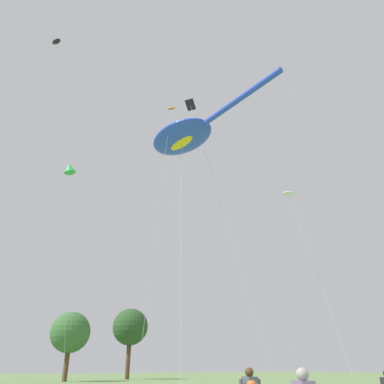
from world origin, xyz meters
TOP-DOWN VIEW (x-y plane):
  - big_show_kite at (3.22, 13.17)m, footprint 3.66×10.96m
  - small_kite_delta_white at (10.82, 11.33)m, footprint 1.06×3.42m
  - small_kite_bird_shape at (4.66, 13.91)m, footprint 3.27×4.43m
  - small_kite_stunt_black at (-5.53, 14.96)m, footprint 2.43×1.07m
  - small_kite_tiny_distant at (-0.27, 28.16)m, footprint 3.43×2.34m
  - small_kite_streamer_purple at (2.16, 13.29)m, footprint 2.05×0.74m
  - tree_oak_left at (20.57, 57.33)m, footprint 5.93×5.93m
  - tree_broad_distant at (8.77, 51.36)m, footprint 5.49×5.49m

SIDE VIEW (x-z plane):
  - tree_broad_distant at x=8.77m, z-range 1.69..10.64m
  - tree_oak_left at x=20.57m, z-range 2.45..13.41m
  - small_kite_delta_white at x=10.82m, z-range 6.10..18.92m
  - big_show_kite at x=3.22m, z-range 7.56..23.66m
  - small_kite_streamer_purple at x=2.16m, z-range 7.61..25.35m
  - small_kite_bird_shape at x=4.66m, z-range 7.98..27.85m
  - small_kite_tiny_distant at x=-0.27m, z-range 9.16..28.78m
  - small_kite_stunt_black at x=-5.53m, z-range 9.18..30.00m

